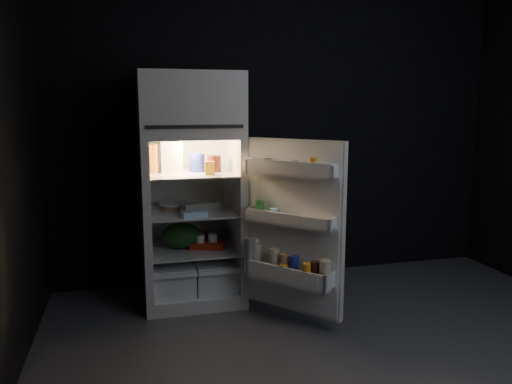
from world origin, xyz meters
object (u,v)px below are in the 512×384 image
object	(u,v)px
fridge_door	(292,230)
milk_jug	(172,156)
refrigerator	(190,181)
egg_carton	(200,207)
yogurt_tray	(208,245)

from	to	relation	value
fridge_door	milk_jug	size ratio (longest dim) A/B	5.08
refrigerator	fridge_door	world-z (taller)	refrigerator
milk_jug	egg_carton	xyz separation A→B (m)	(0.19, -0.15, -0.38)
refrigerator	fridge_door	size ratio (longest dim) A/B	1.46
milk_jug	egg_carton	distance (m)	0.46
fridge_door	egg_carton	size ratio (longest dim) A/B	4.15
fridge_door	egg_carton	xyz separation A→B (m)	(-0.56, 0.56, 0.08)
milk_jug	egg_carton	bearing A→B (deg)	-33.94
fridge_door	egg_carton	world-z (taller)	fridge_door
egg_carton	fridge_door	bearing A→B (deg)	-64.83
milk_jug	yogurt_tray	distance (m)	0.75
refrigerator	fridge_door	xyz separation A→B (m)	(0.62, -0.66, -0.27)
milk_jug	fridge_door	bearing A→B (deg)	-39.49
refrigerator	fridge_door	distance (m)	0.95
milk_jug	yogurt_tray	xyz separation A→B (m)	(0.25, -0.14, -0.69)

